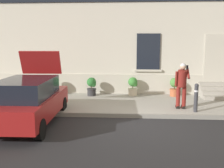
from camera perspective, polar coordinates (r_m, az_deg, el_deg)
ground_plane at (r=8.65m, az=6.90°, el=-8.99°), size 80.00×80.00×0.00m
sidewalk at (r=11.32m, az=6.18°, el=-4.22°), size 24.00×3.60×0.15m
curb_edge at (r=9.53m, az=6.61°, el=-6.81°), size 24.00×0.12×0.15m
building_facade at (r=13.55m, az=6.06°, el=13.52°), size 24.00×1.52×7.50m
entrance_stoop at (r=13.18m, az=21.77°, el=-1.53°), size 1.63×1.28×0.64m
hatchback_car_red at (r=9.01m, az=-17.57°, el=-3.35°), size 1.88×4.11×2.34m
bollard_near_person at (r=10.05m, az=17.59°, el=-2.59°), size 0.15×0.15×1.04m
person_on_phone at (r=10.27m, az=14.75°, el=0.26°), size 0.51×0.50×1.74m
planter_olive at (r=12.92m, az=-12.93°, el=-0.35°), size 0.44×0.44×0.86m
planter_charcoal at (r=12.52m, az=-4.38°, el=-0.43°), size 0.44×0.44×0.86m
planter_cream at (r=12.59m, az=4.51°, el=-0.38°), size 0.44×0.44×0.86m
planter_terracotta at (r=12.69m, az=13.29°, el=-0.53°), size 0.44×0.44×0.86m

